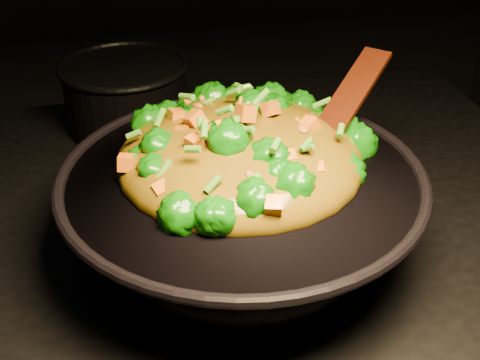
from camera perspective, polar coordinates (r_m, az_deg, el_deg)
name	(u,v)px	position (r m, az deg, el deg)	size (l,w,h in m)	color
wok	(242,215)	(0.81, 0.17, -3.33)	(0.46, 0.46, 0.13)	black
stir_fry	(240,125)	(0.77, 0.00, 5.28)	(0.32, 0.32, 0.11)	#105E06
spatula	(337,116)	(0.82, 9.20, 6.02)	(0.27, 0.04, 0.01)	#3A1604
back_pot	(126,95)	(1.15, -10.72, 7.93)	(0.23, 0.23, 0.13)	black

